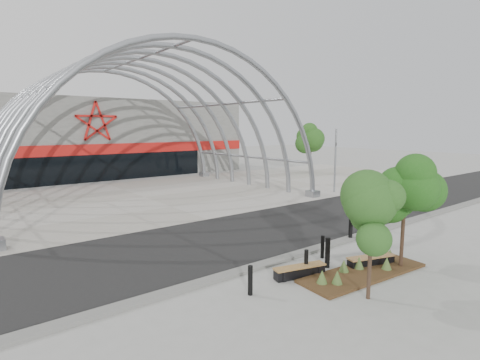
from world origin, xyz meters
name	(u,v)px	position (x,y,z in m)	size (l,w,h in m)	color
ground	(299,252)	(0.00, 0.00, 0.00)	(140.00, 140.00, 0.00)	#979792
road	(246,233)	(0.00, 3.50, 0.01)	(140.00, 7.00, 0.02)	black
forecourt	(145,197)	(0.00, 15.50, 0.02)	(60.00, 17.00, 0.04)	#A49F93
kerb	(303,252)	(0.00, -0.25, 0.06)	(60.00, 0.50, 0.12)	slate
arena_building	(76,138)	(0.00, 33.45, 3.99)	(34.00, 15.24, 8.00)	slate
vault_canopy	(145,197)	(0.00, 15.50, 0.02)	(20.80, 15.80, 20.36)	gray
planting_bed	(362,271)	(0.01, -3.01, 0.13)	(5.21, 1.99, 0.54)	#372915
signal_pole	(335,160)	(12.87, 8.26, 2.64)	(0.38, 0.70, 5.05)	gray
street_tree_0	(372,213)	(-1.48, -4.24, 2.66)	(1.62, 1.62, 3.70)	#302219
street_tree_1	(405,193)	(1.66, -3.54, 2.83)	(1.67, 1.67, 3.95)	black
bench_0	(300,271)	(-1.90, -1.80, 0.20)	(1.97, 0.91, 0.40)	black
bench_1	(371,261)	(0.94, -2.76, 0.20)	(1.99, 0.99, 0.41)	black
bollard_0	(250,280)	(-4.15, -1.84, 0.47)	(0.15, 0.15, 0.94)	black
bollard_1	(306,262)	(-1.57, -1.80, 0.45)	(0.14, 0.14, 0.91)	black
bollard_2	(328,253)	(-0.42, -1.82, 0.57)	(0.18, 0.18, 1.14)	black
bollard_3	(322,247)	(0.24, -1.03, 0.46)	(0.15, 0.15, 0.92)	black
bollard_4	(351,228)	(3.15, -0.26, 0.57)	(0.18, 0.18, 1.14)	black
bg_tree_1	(311,136)	(21.00, 18.00, 4.25)	(2.70, 2.70, 5.91)	black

